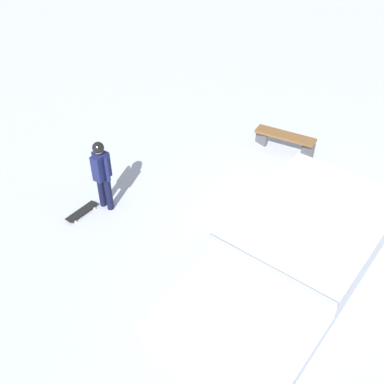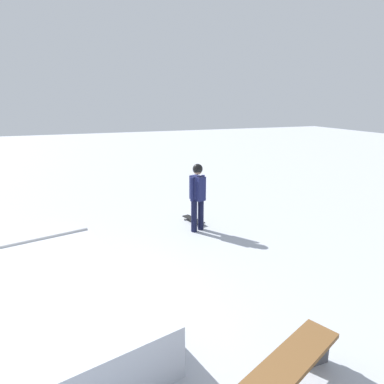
{
  "view_description": "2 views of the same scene",
  "coord_description": "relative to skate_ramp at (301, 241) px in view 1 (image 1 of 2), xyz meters",
  "views": [
    {
      "loc": [
        6.06,
        3.82,
        6.63
      ],
      "look_at": [
        1.69,
        -1.83,
        0.9
      ],
      "focal_mm": 41.64,
      "sensor_mm": 36.0,
      "label": 1
    },
    {
      "loc": [
        -4.5,
        -0.59,
        3.22
      ],
      "look_at": [
        2.97,
        -3.39,
        1.0
      ],
      "focal_mm": 31.08,
      "sensor_mm": 36.0,
      "label": 2
    }
  ],
  "objects": [
    {
      "name": "ground_plane",
      "position": [
        -0.48,
        -0.15,
        -0.32
      ],
      "size": [
        60.0,
        60.0,
        0.0
      ],
      "primitive_type": "plane",
      "color": "#B2B7C1"
    },
    {
      "name": "skater",
      "position": [
        2.38,
        -3.64,
        0.69
      ],
      "size": [
        0.43,
        0.42,
        1.73
      ],
      "rotation": [
        0.0,
        0.0,
        0.32
      ],
      "color": "black",
      "rests_on": "ground"
    },
    {
      "name": "skate_ramp",
      "position": [
        0.0,
        0.0,
        0.0
      ],
      "size": [
        5.87,
        3.82,
        0.74
      ],
      "rotation": [
        0.0,
        0.0,
        0.24
      ],
      "color": "silver",
      "rests_on": "ground"
    },
    {
      "name": "park_bench",
      "position": [
        -2.55,
        -2.8,
        0.04
      ],
      "size": [
        1.01,
        1.63,
        0.48
      ],
      "rotation": [
        0.0,
        0.0,
        1.98
      ],
      "color": "brown",
      "rests_on": "ground"
    },
    {
      "name": "skateboard",
      "position": [
        2.96,
        -3.76,
        -0.24
      ],
      "size": [
        0.82,
        0.41,
        0.09
      ],
      "rotation": [
        0.0,
        0.0,
        0.27
      ],
      "color": "black",
      "rests_on": "ground"
    }
  ]
}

